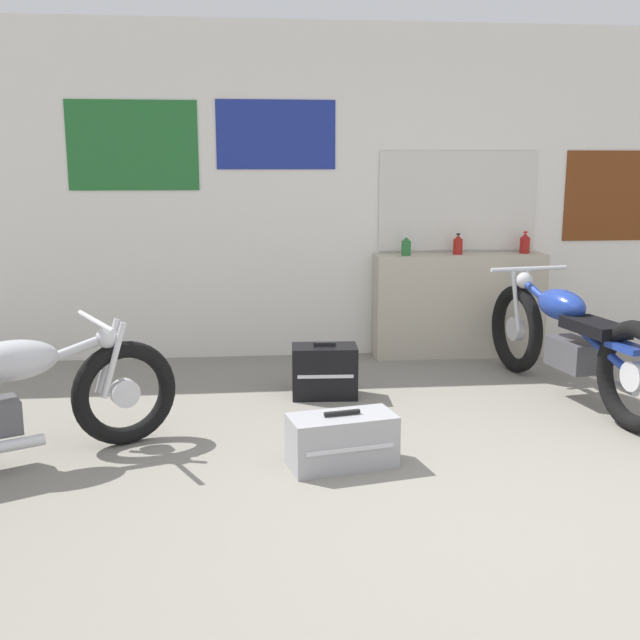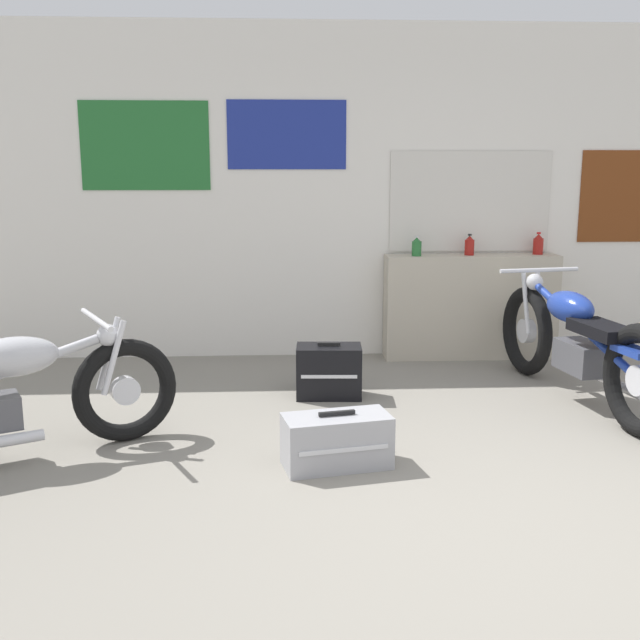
{
  "view_description": "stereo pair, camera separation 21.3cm",
  "coord_description": "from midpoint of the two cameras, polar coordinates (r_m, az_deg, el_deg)",
  "views": [
    {
      "loc": [
        -1.18,
        -3.06,
        1.62
      ],
      "look_at": [
        -0.73,
        1.43,
        0.7
      ],
      "focal_mm": 42.0,
      "sensor_mm": 36.0,
      "label": 1
    },
    {
      "loc": [
        -0.97,
        -3.08,
        1.62
      ],
      "look_at": [
        -0.73,
        1.43,
        0.7
      ],
      "focal_mm": 42.0,
      "sensor_mm": 36.0,
      "label": 2
    }
  ],
  "objects": [
    {
      "name": "hard_case_black",
      "position": [
        5.37,
        -0.8,
        -3.93
      ],
      "size": [
        0.48,
        0.3,
        0.4
      ],
      "color": "black",
      "rests_on": "ground_plane"
    },
    {
      "name": "bottle_left_center",
      "position": [
        6.51,
        9.54,
        5.65
      ],
      "size": [
        0.08,
        0.08,
        0.18
      ],
      "color": "maroon",
      "rests_on": "sill_counter"
    },
    {
      "name": "bottle_leftmost",
      "position": [
        6.37,
        5.63,
        5.59
      ],
      "size": [
        0.08,
        0.08,
        0.17
      ],
      "color": "#23662D",
      "rests_on": "sill_counter"
    },
    {
      "name": "ground_plane",
      "position": [
        3.63,
        12.62,
        -15.24
      ],
      "size": [
        24.0,
        24.0,
        0.0
      ],
      "primitive_type": "plane",
      "color": "gray"
    },
    {
      "name": "sill_counter",
      "position": [
        6.59,
        9.63,
        1.1
      ],
      "size": [
        1.47,
        0.28,
        0.89
      ],
      "color": "#B7AD99",
      "rests_on": "ground_plane"
    },
    {
      "name": "bottle_center",
      "position": [
        6.72,
        14.47,
        5.66
      ],
      "size": [
        0.09,
        0.09,
        0.19
      ],
      "color": "maroon",
      "rests_on": "sill_counter"
    },
    {
      "name": "wall_back",
      "position": [
        6.52,
        3.9,
        9.59
      ],
      "size": [
        10.0,
        0.07,
        2.8
      ],
      "color": "silver",
      "rests_on": "ground_plane"
    },
    {
      "name": "motorcycle_blue",
      "position": [
        5.56,
        17.4,
        -1.51
      ],
      "size": [
        0.67,
        2.13,
        0.87
      ],
      "color": "black",
      "rests_on": "ground_plane"
    },
    {
      "name": "hard_case_silver",
      "position": [
        4.17,
        0.2,
        -9.18
      ],
      "size": [
        0.63,
        0.38,
        0.32
      ],
      "color": "#9E9EA3",
      "rests_on": "ground_plane"
    }
  ]
}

